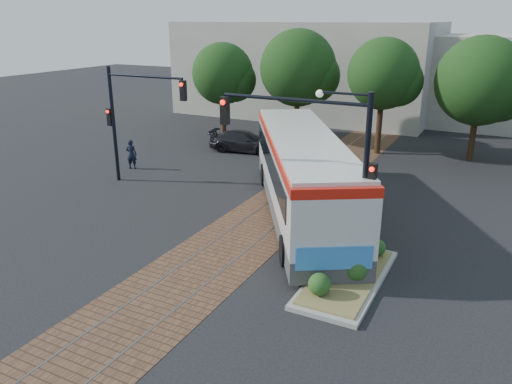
% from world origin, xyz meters
% --- Properties ---
extents(ground, '(120.00, 120.00, 0.00)m').
position_xyz_m(ground, '(0.00, 0.00, 0.00)').
color(ground, black).
rests_on(ground, ground).
extents(trackbed, '(3.60, 40.00, 0.02)m').
position_xyz_m(trackbed, '(0.00, 4.00, 0.01)').
color(trackbed, brown).
rests_on(trackbed, ground).
extents(tree_row, '(26.40, 5.60, 7.67)m').
position_xyz_m(tree_row, '(1.21, 16.42, 4.85)').
color(tree_row, '#382314').
rests_on(tree_row, ground).
extents(warehouses, '(40.00, 13.00, 8.00)m').
position_xyz_m(warehouses, '(-0.53, 28.75, 3.81)').
color(warehouses, '#ADA899').
rests_on(warehouses, ground).
extents(city_bus, '(9.27, 12.90, 3.58)m').
position_xyz_m(city_bus, '(1.15, 3.92, 1.99)').
color(city_bus, '#414144').
rests_on(city_bus, ground).
extents(traffic_island, '(2.20, 5.20, 1.13)m').
position_xyz_m(traffic_island, '(4.82, -0.90, 0.33)').
color(traffic_island, gray).
rests_on(traffic_island, ground).
extents(signal_pole_main, '(5.49, 0.46, 6.00)m').
position_xyz_m(signal_pole_main, '(3.86, -0.81, 4.16)').
color(signal_pole_main, black).
rests_on(signal_pole_main, ground).
extents(signal_pole_left, '(4.99, 0.34, 6.00)m').
position_xyz_m(signal_pole_left, '(-8.37, 4.00, 3.86)').
color(signal_pole_left, black).
rests_on(signal_pole_left, ground).
extents(officer, '(0.72, 0.59, 1.70)m').
position_xyz_m(officer, '(-10.28, 6.04, 0.85)').
color(officer, black).
rests_on(officer, ground).
extents(parked_car, '(4.84, 2.61, 1.33)m').
position_xyz_m(parked_car, '(-6.39, 12.51, 0.67)').
color(parked_car, black).
rests_on(parked_car, ground).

